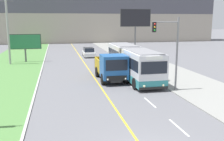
{
  "coord_description": "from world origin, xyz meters",
  "views": [
    {
      "loc": [
        -3.72,
        -9.42,
        5.84
      ],
      "look_at": [
        1.1,
        13.27,
        1.4
      ],
      "focal_mm": 42.0,
      "sensor_mm": 36.0,
      "label": 1
    }
  ],
  "objects_px": {
    "car_distant": "(89,52)",
    "utility_pole_far": "(8,29)",
    "traffic_light_mast": "(170,45)",
    "planter_round_near": "(162,75)",
    "planter_round_second": "(147,66)",
    "billboard_small": "(25,42)",
    "billboard_large": "(135,20)",
    "city_bus": "(132,62)",
    "dump_truck": "(112,68)",
    "planter_round_third": "(133,60)"
  },
  "relations": [
    {
      "from": "utility_pole_far",
      "to": "planter_round_third",
      "type": "relative_size",
      "value": 7.28
    },
    {
      "from": "utility_pole_far",
      "to": "traffic_light_mast",
      "type": "bearing_deg",
      "value": -48.31
    },
    {
      "from": "car_distant",
      "to": "planter_round_third",
      "type": "xyz_separation_m",
      "value": [
        4.81,
        -9.21,
        -0.04
      ]
    },
    {
      "from": "city_bus",
      "to": "planter_round_third",
      "type": "xyz_separation_m",
      "value": [
        2.26,
        7.3,
        -0.94
      ]
    },
    {
      "from": "dump_truck",
      "to": "planter_round_second",
      "type": "distance_m",
      "value": 6.52
    },
    {
      "from": "billboard_large",
      "to": "planter_round_third",
      "type": "height_order",
      "value": "billboard_large"
    },
    {
      "from": "utility_pole_far",
      "to": "planter_round_near",
      "type": "height_order",
      "value": "utility_pole_far"
    },
    {
      "from": "traffic_light_mast",
      "to": "billboard_large",
      "type": "height_order",
      "value": "billboard_large"
    },
    {
      "from": "car_distant",
      "to": "planter_round_third",
      "type": "height_order",
      "value": "car_distant"
    },
    {
      "from": "dump_truck",
      "to": "billboard_large",
      "type": "bearing_deg",
      "value": 66.42
    },
    {
      "from": "utility_pole_far",
      "to": "planter_round_second",
      "type": "relative_size",
      "value": 6.95
    },
    {
      "from": "dump_truck",
      "to": "billboard_small",
      "type": "relative_size",
      "value": 1.37
    },
    {
      "from": "traffic_light_mast",
      "to": "planter_round_second",
      "type": "distance_m",
      "value": 9.08
    },
    {
      "from": "utility_pole_far",
      "to": "city_bus",
      "type": "bearing_deg",
      "value": -38.46
    },
    {
      "from": "city_bus",
      "to": "billboard_large",
      "type": "distance_m",
      "value": 16.85
    },
    {
      "from": "dump_truck",
      "to": "planter_round_near",
      "type": "height_order",
      "value": "dump_truck"
    },
    {
      "from": "traffic_light_mast",
      "to": "billboard_small",
      "type": "relative_size",
      "value": 1.37
    },
    {
      "from": "dump_truck",
      "to": "city_bus",
      "type": "bearing_deg",
      "value": 36.59
    },
    {
      "from": "dump_truck",
      "to": "planter_round_near",
      "type": "xyz_separation_m",
      "value": [
        4.77,
        -0.86,
        -0.7
      ]
    },
    {
      "from": "dump_truck",
      "to": "traffic_light_mast",
      "type": "bearing_deg",
      "value": -47.31
    },
    {
      "from": "city_bus",
      "to": "planter_round_near",
      "type": "relative_size",
      "value": 9.74
    },
    {
      "from": "dump_truck",
      "to": "traffic_light_mast",
      "type": "distance_m",
      "value": 6.33
    },
    {
      "from": "city_bus",
      "to": "billboard_small",
      "type": "xyz_separation_m",
      "value": [
        -12.04,
        12.76,
        1.21
      ]
    },
    {
      "from": "dump_truck",
      "to": "car_distant",
      "type": "xyz_separation_m",
      "value": [
        -0.02,
        18.39,
        -0.67
      ]
    },
    {
      "from": "car_distant",
      "to": "utility_pole_far",
      "type": "distance_m",
      "value": 13.25
    },
    {
      "from": "dump_truck",
      "to": "planter_round_second",
      "type": "height_order",
      "value": "dump_truck"
    },
    {
      "from": "car_distant",
      "to": "utility_pole_far",
      "type": "bearing_deg",
      "value": -154.23
    },
    {
      "from": "utility_pole_far",
      "to": "billboard_small",
      "type": "distance_m",
      "value": 3.21
    },
    {
      "from": "city_bus",
      "to": "planter_round_second",
      "type": "xyz_separation_m",
      "value": [
        2.44,
        2.28,
        -0.92
      ]
    },
    {
      "from": "car_distant",
      "to": "billboard_small",
      "type": "xyz_separation_m",
      "value": [
        -9.49,
        -3.75,
        2.11
      ]
    },
    {
      "from": "car_distant",
      "to": "planter_round_second",
      "type": "xyz_separation_m",
      "value": [
        4.99,
        -14.24,
        -0.02
      ]
    },
    {
      "from": "dump_truck",
      "to": "planter_round_near",
      "type": "distance_m",
      "value": 4.9
    },
    {
      "from": "dump_truck",
      "to": "utility_pole_far",
      "type": "bearing_deg",
      "value": 131.35
    },
    {
      "from": "dump_truck",
      "to": "billboard_small",
      "type": "distance_m",
      "value": 17.52
    },
    {
      "from": "dump_truck",
      "to": "utility_pole_far",
      "type": "distance_m",
      "value": 17.54
    },
    {
      "from": "dump_truck",
      "to": "planter_round_near",
      "type": "relative_size",
      "value": 4.64
    },
    {
      "from": "billboard_large",
      "to": "planter_round_near",
      "type": "height_order",
      "value": "billboard_large"
    },
    {
      "from": "city_bus",
      "to": "planter_round_third",
      "type": "height_order",
      "value": "city_bus"
    },
    {
      "from": "planter_round_third",
      "to": "planter_round_near",
      "type": "bearing_deg",
      "value": -90.1
    },
    {
      "from": "planter_round_third",
      "to": "billboard_small",
      "type": "bearing_deg",
      "value": 159.09
    },
    {
      "from": "traffic_light_mast",
      "to": "planter_round_near",
      "type": "xyz_separation_m",
      "value": [
        0.83,
        3.41,
        -3.23
      ]
    },
    {
      "from": "billboard_small",
      "to": "city_bus",
      "type": "bearing_deg",
      "value": -46.67
    },
    {
      "from": "planter_round_third",
      "to": "utility_pole_far",
      "type": "bearing_deg",
      "value": 166.98
    },
    {
      "from": "billboard_small",
      "to": "planter_round_near",
      "type": "bearing_deg",
      "value": -47.35
    },
    {
      "from": "dump_truck",
      "to": "billboard_large",
      "type": "xyz_separation_m",
      "value": [
        7.57,
        17.35,
        4.58
      ]
    },
    {
      "from": "utility_pole_far",
      "to": "planter_round_third",
      "type": "distance_m",
      "value": 17.09
    },
    {
      "from": "traffic_light_mast",
      "to": "planter_round_near",
      "type": "relative_size",
      "value": 4.62
    },
    {
      "from": "planter_round_second",
      "to": "billboard_small",
      "type": "bearing_deg",
      "value": 144.1
    },
    {
      "from": "planter_round_near",
      "to": "planter_round_second",
      "type": "bearing_deg",
      "value": 87.72
    },
    {
      "from": "city_bus",
      "to": "billboard_large",
      "type": "bearing_deg",
      "value": 71.95
    }
  ]
}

